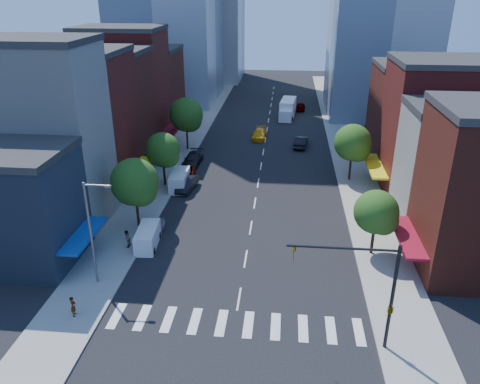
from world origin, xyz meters
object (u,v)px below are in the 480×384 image
(parked_car_third, at_px, (183,175))
(traffic_car_oncoming, at_px, (301,142))
(box_truck, at_px, (288,109))
(cargo_van_far, at_px, (179,181))
(traffic_car_far, at_px, (300,106))
(parked_car_rear, at_px, (193,159))
(parked_car_second, at_px, (187,184))
(pedestrian_near, at_px, (73,306))
(cargo_van_near, at_px, (147,238))
(parked_car_front, at_px, (154,228))
(pedestrian_far, at_px, (127,239))
(taxi, at_px, (259,134))

(parked_car_third, distance_m, traffic_car_oncoming, 21.57)
(box_truck, bearing_deg, cargo_van_far, -104.39)
(box_truck, bearing_deg, traffic_car_far, 73.01)
(parked_car_rear, relative_size, traffic_car_far, 1.23)
(parked_car_second, distance_m, cargo_van_far, 1.10)
(parked_car_rear, distance_m, pedestrian_near, 33.29)
(cargo_van_near, relative_size, cargo_van_far, 0.93)
(parked_car_front, relative_size, box_truck, 0.44)
(cargo_van_far, bearing_deg, pedestrian_far, -99.44)
(parked_car_rear, xyz_separation_m, traffic_car_oncoming, (15.13, 9.16, 0.05))
(traffic_car_far, bearing_deg, parked_car_front, 78.31)
(parked_car_second, bearing_deg, traffic_car_oncoming, 58.63)
(parked_car_second, xyz_separation_m, traffic_car_oncoming, (14.12, 17.95, 0.06))
(parked_car_second, distance_m, box_truck, 37.33)
(cargo_van_near, xyz_separation_m, box_truck, (12.91, 49.05, 0.63))
(parked_car_third, height_order, pedestrian_far, pedestrian_far)
(parked_car_second, xyz_separation_m, parked_car_rear, (-1.01, 8.79, 0.01))
(pedestrian_near, bearing_deg, traffic_car_far, -29.57)
(traffic_car_oncoming, relative_size, traffic_car_far, 1.15)
(pedestrian_far, bearing_deg, parked_car_second, 165.98)
(pedestrian_near, height_order, pedestrian_far, pedestrian_far)
(parked_car_rear, xyz_separation_m, pedestrian_far, (-1.81, -23.01, 0.22))
(traffic_car_far, distance_m, box_truck, 6.62)
(cargo_van_near, xyz_separation_m, pedestrian_far, (-1.82, -0.54, 0.07))
(taxi, height_order, box_truck, box_truck)
(pedestrian_near, bearing_deg, parked_car_rear, -18.67)
(parked_car_third, xyz_separation_m, taxi, (8.50, 19.08, -0.06))
(parked_car_front, bearing_deg, cargo_van_near, -87.44)
(parked_car_rear, relative_size, taxi, 1.03)
(traffic_car_oncoming, relative_size, pedestrian_far, 2.96)
(parked_car_second, xyz_separation_m, cargo_van_far, (-1.00, 0.36, 0.25))
(cargo_van_near, bearing_deg, taxi, 71.95)
(parked_car_rear, bearing_deg, traffic_car_far, 67.42)
(parked_car_third, bearing_deg, cargo_van_near, -94.82)
(parked_car_front, bearing_deg, parked_car_rear, 92.33)
(parked_car_third, relative_size, traffic_car_far, 1.34)
(traffic_car_far, bearing_deg, pedestrian_far, 77.41)
(box_truck, bearing_deg, parked_car_front, -99.62)
(box_truck, bearing_deg, traffic_car_oncoming, -76.91)
(taxi, relative_size, box_truck, 0.62)
(parked_car_rear, bearing_deg, box_truck, 66.86)
(taxi, distance_m, traffic_car_far, 20.96)
(parked_car_front, distance_m, cargo_van_near, 2.42)
(parked_car_third, relative_size, parked_car_rear, 1.09)
(traffic_car_oncoming, height_order, traffic_car_far, traffic_car_oncoming)
(cargo_van_far, height_order, traffic_car_oncoming, cargo_van_far)
(parked_car_rear, bearing_deg, taxi, 59.34)
(parked_car_rear, height_order, traffic_car_oncoming, traffic_car_oncoming)
(parked_car_second, height_order, pedestrian_near, pedestrian_near)
(taxi, height_order, traffic_car_far, taxi)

